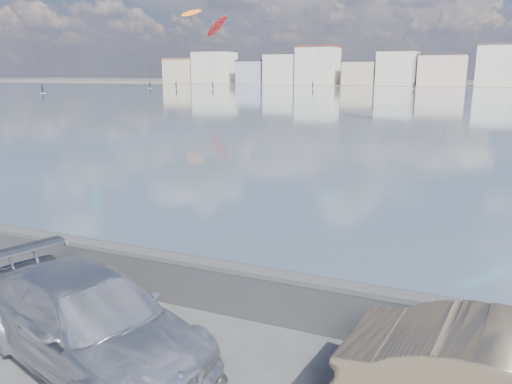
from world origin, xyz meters
TOP-DOWN VIEW (x-y plane):
  - ground at (0.00, 0.00)m, footprint 700.00×700.00m
  - bay_water at (0.00, 91.50)m, footprint 500.00×177.00m
  - far_shore_strip at (0.00, 200.00)m, footprint 500.00×60.00m
  - seawall at (0.00, 2.70)m, footprint 400.00×0.36m
  - far_buildings at (1.31, 186.00)m, footprint 240.79×13.26m
  - car_silver at (-0.34, 0.22)m, footprint 5.52×3.57m
  - kitesurfer_3 at (-72.31, 126.58)m, footprint 4.10×12.21m
  - kitesurfer_11 at (-68.65, 135.46)m, footprint 9.86×12.38m

SIDE VIEW (x-z plane):
  - ground at x=0.00m, z-range 0.00..0.00m
  - bay_water at x=0.00m, z-range 0.01..0.01m
  - far_shore_strip at x=0.00m, z-range 0.01..0.01m
  - seawall at x=0.00m, z-range 0.04..1.12m
  - car_silver at x=-0.34m, z-range 0.00..1.49m
  - far_buildings at x=1.31m, z-range -1.27..13.33m
  - kitesurfer_11 at x=-68.65m, z-range 7.27..28.98m
  - kitesurfer_3 at x=-72.31m, z-range 9.39..32.91m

